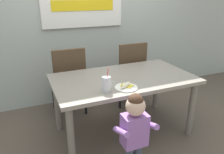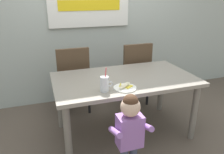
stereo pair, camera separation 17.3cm
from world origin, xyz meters
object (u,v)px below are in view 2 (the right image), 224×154
snack_plate (125,88)px  peeled_banana (125,85)px  dining_chair_left (73,77)px  dining_table (124,85)px  toddler_standing (130,127)px  milk_cup (105,85)px  dining_chair_right (134,70)px

snack_plate → peeled_banana: bearing=83.7°
snack_plate → peeled_banana: (0.00, 0.01, 0.03)m
dining_chair_left → snack_plate: 1.07m
dining_table → toddler_standing: (-0.21, -0.66, -0.11)m
milk_cup → dining_chair_left: bearing=99.6°
toddler_standing → peeled_banana: size_ratio=4.82×
dining_chair_left → toddler_standing: 1.38m
snack_plate → toddler_standing: bearing=-104.8°
milk_cup → dining_table: bearing=41.5°
peeled_banana → snack_plate: bearing=-96.3°
dining_table → dining_chair_right: bearing=58.0°
dining_table → snack_plate: (-0.11, -0.29, 0.09)m
dining_table → dining_chair_left: bearing=124.8°
peeled_banana → toddler_standing: bearing=-104.7°
dining_chair_right → milk_cup: 1.22m
milk_cup → peeled_banana: size_ratio=1.44×
dining_chair_left → milk_cup: size_ratio=3.84×
dining_chair_left → snack_plate: size_ratio=4.17×
dining_chair_left → dining_chair_right: (0.90, -0.03, 0.00)m
dining_chair_left → dining_chair_right: 0.90m
dining_chair_right → milk_cup: (-0.73, -0.94, 0.25)m
toddler_standing → milk_cup: 0.47m
milk_cup → snack_plate: milk_cup is taller
snack_plate → peeled_banana: peeled_banana is taller
dining_chair_left → peeled_banana: (0.37, -0.98, 0.21)m
toddler_standing → peeled_banana: bearing=75.3°
dining_chair_left → milk_cup: 1.02m
dining_chair_right → toddler_standing: 1.46m
dining_table → dining_chair_right: 0.78m
dining_chair_left → dining_chair_right: size_ratio=1.00×
dining_chair_left → snack_plate: (0.37, -0.98, 0.19)m
dining_table → peeled_banana: bearing=-111.3°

